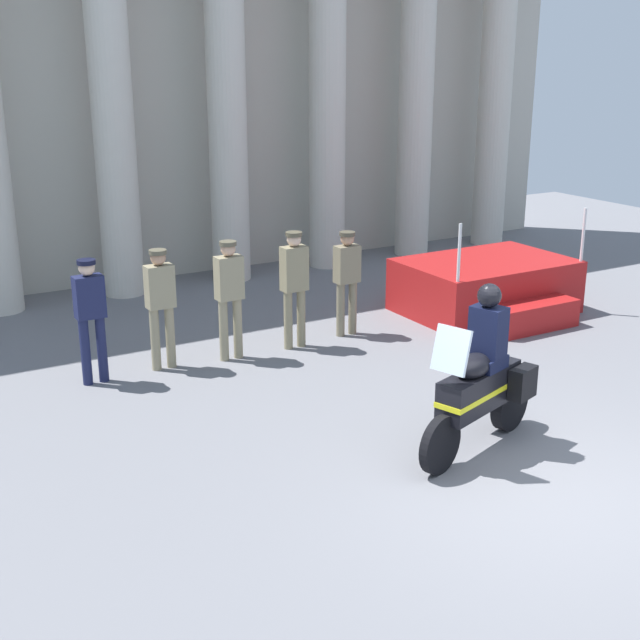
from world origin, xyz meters
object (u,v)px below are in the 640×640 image
officer_in_row_0 (90,311)px  officer_in_row_3 (294,280)px  officer_in_row_4 (347,275)px  motorcycle_with_rider (483,381)px  reviewing_stand (488,287)px  officer_in_row_1 (160,299)px  officer_in_row_2 (229,290)px

officer_in_row_0 → officer_in_row_3: size_ratio=0.96×
officer_in_row_3 → officer_in_row_4: bearing=-174.5°
officer_in_row_0 → motorcycle_with_rider: motorcycle_with_rider is taller
reviewing_stand → motorcycle_with_rider: (-3.53, -3.96, 0.36)m
officer_in_row_0 → officer_in_row_1: officer_in_row_1 is taller
reviewing_stand → officer_in_row_4: size_ratio=1.70×
officer_in_row_4 → motorcycle_with_rider: bearing=77.6°
officer_in_row_1 → officer_in_row_3: bearing=174.6°
officer_in_row_2 → motorcycle_with_rider: motorcycle_with_rider is taller
officer_in_row_1 → officer_in_row_3: size_ratio=0.97×
officer_in_row_1 → officer_in_row_4: officer_in_row_1 is taller
officer_in_row_1 → motorcycle_with_rider: motorcycle_with_rider is taller
officer_in_row_3 → motorcycle_with_rider: motorcycle_with_rider is taller
officer_in_row_2 → officer_in_row_4: officer_in_row_2 is taller
officer_in_row_1 → officer_in_row_3: 2.01m
officer_in_row_1 → reviewing_stand: bearing=176.8°
officer_in_row_3 → motorcycle_with_rider: bearing=91.2°
officer_in_row_0 → officer_in_row_2: bearing=176.7°
officer_in_row_3 → officer_in_row_2: bearing=-2.3°
officer_in_row_1 → officer_in_row_3: (2.01, -0.14, 0.03)m
reviewing_stand → officer_in_row_1: (-5.71, 0.20, 0.58)m
reviewing_stand → officer_in_row_2: 4.77m
officer_in_row_1 → officer_in_row_3: officer_in_row_3 is taller
officer_in_row_0 → motorcycle_with_rider: (3.16, -4.10, -0.21)m
officer_in_row_0 → officer_in_row_3: bearing=177.0°
officer_in_row_2 → officer_in_row_3: 1.03m
officer_in_row_1 → officer_in_row_2: bearing=171.4°
reviewing_stand → officer_in_row_2: (-4.73, 0.07, 0.60)m
officer_in_row_4 → officer_in_row_2: bearing=1.5°
officer_in_row_0 → officer_in_row_4: 3.98m
officer_in_row_3 → motorcycle_with_rider: size_ratio=0.87×
reviewing_stand → officer_in_row_0: 6.72m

